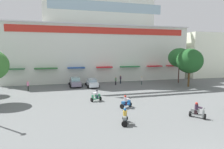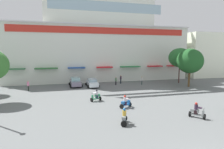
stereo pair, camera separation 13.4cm
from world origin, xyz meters
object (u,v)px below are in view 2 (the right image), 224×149
object	(u,v)px
parked_car_0	(75,82)
scooter_rider_7	(124,117)
plaza_tree_3	(180,58)
parked_car_1	(92,83)
scooter_rider_6	(197,112)
scooter_rider_3	(126,102)
scooter_rider_4	(96,96)
pedestrian_2	(121,79)
pedestrian_3	(142,80)
plaza_tree_1	(190,61)
pedestrian_0	(116,80)
pedestrian_1	(28,85)

from	to	relation	value
parked_car_0	scooter_rider_7	size ratio (longest dim) A/B	2.78
plaza_tree_3	parked_car_1	distance (m)	18.42
parked_car_1	scooter_rider_6	size ratio (longest dim) A/B	2.90
scooter_rider_3	scooter_rider_6	world-z (taller)	scooter_rider_6
scooter_rider_4	scooter_rider_7	xyz separation A→B (m)	(1.21, -8.02, -0.04)
parked_car_0	pedestrian_2	world-z (taller)	pedestrian_2
parked_car_0	parked_car_1	world-z (taller)	parked_car_0
pedestrian_3	scooter_rider_3	bearing A→B (deg)	-120.47
scooter_rider_3	pedestrian_2	world-z (taller)	pedestrian_2
plaza_tree_1	pedestrian_0	bearing A→B (deg)	158.45
plaza_tree_3	scooter_rider_3	size ratio (longest dim) A/B	4.57
pedestrian_1	pedestrian_2	bearing A→B (deg)	10.89
scooter_rider_4	pedestrian_1	xyz separation A→B (m)	(-9.67, 8.51, 0.33)
pedestrian_3	parked_car_0	bearing A→B (deg)	173.77
plaza_tree_3	scooter_rider_4	world-z (taller)	plaza_tree_3
pedestrian_0	pedestrian_1	xyz separation A→B (m)	(-15.21, -1.87, 0.06)
scooter_rider_3	scooter_rider_4	world-z (taller)	scooter_rider_4
plaza_tree_3	parked_car_0	size ratio (longest dim) A/B	1.63
pedestrian_2	pedestrian_3	size ratio (longest dim) A/B	1.05
pedestrian_0	parked_car_1	bearing A→B (deg)	-172.31
scooter_rider_6	pedestrian_2	bearing A→B (deg)	94.42
scooter_rider_4	pedestrian_0	bearing A→B (deg)	61.93
plaza_tree_3	pedestrian_2	world-z (taller)	plaza_tree_3
plaza_tree_1	pedestrian_0	distance (m)	13.92
pedestrian_0	parked_car_0	bearing A→B (deg)	176.07
parked_car_0	scooter_rider_4	bearing A→B (deg)	-79.25
parked_car_1	pedestrian_0	distance (m)	4.70
pedestrian_2	plaza_tree_3	bearing A→B (deg)	-9.99
plaza_tree_3	pedestrian_3	size ratio (longest dim) A/B	4.37
scooter_rider_3	pedestrian_1	bearing A→B (deg)	135.95
plaza_tree_3	scooter_rider_6	size ratio (longest dim) A/B	4.67
scooter_rider_6	scooter_rider_3	bearing A→B (deg)	139.89
parked_car_1	plaza_tree_1	bearing A→B (deg)	-14.08
plaza_tree_1	scooter_rider_4	world-z (taller)	plaza_tree_1
plaza_tree_1	parked_car_0	world-z (taller)	plaza_tree_1
parked_car_0	scooter_rider_6	world-z (taller)	parked_car_0
scooter_rider_7	pedestrian_0	distance (m)	18.90
plaza_tree_1	parked_car_0	distance (m)	21.15
parked_car_1	scooter_rider_4	distance (m)	9.79
scooter_rider_4	pedestrian_3	xyz separation A→B (m)	(10.52, 9.53, 0.29)
plaza_tree_3	parked_car_1	size ratio (longest dim) A/B	1.61
scooter_rider_6	pedestrian_0	world-z (taller)	pedestrian_0
parked_car_0	pedestrian_1	distance (m)	7.97
parked_car_0	pedestrian_2	xyz separation A→B (m)	(8.98, 0.80, 0.17)
plaza_tree_3	parked_car_0	distance (m)	21.33
plaza_tree_3	scooter_rider_4	distance (m)	21.57
parked_car_0	pedestrian_2	size ratio (longest dim) A/B	2.56
scooter_rider_6	pedestrian_3	world-z (taller)	pedestrian_3
scooter_rider_4	pedestrian_0	distance (m)	11.77
pedestrian_1	pedestrian_3	size ratio (longest dim) A/B	1.04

